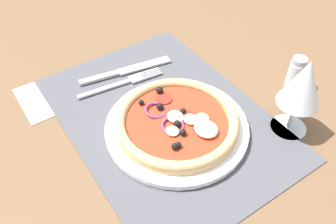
# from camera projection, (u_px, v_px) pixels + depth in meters

# --- Properties ---
(ground_plane) EXTENTS (1.90, 1.40, 0.02)m
(ground_plane) POSITION_uv_depth(u_px,v_px,m) (164.00, 122.00, 0.67)
(ground_plane) COLOR brown
(placemat) EXTENTS (0.47, 0.33, 0.00)m
(placemat) POSITION_uv_depth(u_px,v_px,m) (164.00, 117.00, 0.66)
(placemat) COLOR #4C4C51
(placemat) RESTS_ON ground_plane
(plate) EXTENTS (0.25, 0.25, 0.01)m
(plate) POSITION_uv_depth(u_px,v_px,m) (175.00, 128.00, 0.63)
(plate) COLOR white
(plate) RESTS_ON placemat
(pizza) EXTENTS (0.22, 0.22, 0.03)m
(pizza) POSITION_uv_depth(u_px,v_px,m) (175.00, 122.00, 0.61)
(pizza) COLOR tan
(pizza) RESTS_ON plate
(fork) EXTENTS (0.03, 0.18, 0.00)m
(fork) POSITION_uv_depth(u_px,v_px,m) (125.00, 82.00, 0.72)
(fork) COLOR #B2B5BA
(fork) RESTS_ON placemat
(knife) EXTENTS (0.05, 0.20, 0.01)m
(knife) POSITION_uv_depth(u_px,v_px,m) (127.00, 70.00, 0.75)
(knife) COLOR #B2B5BA
(knife) RESTS_ON placemat
(wine_glass) EXTENTS (0.07, 0.07, 0.15)m
(wine_glass) POSITION_uv_depth(u_px,v_px,m) (303.00, 85.00, 0.57)
(wine_glass) COLOR silver
(wine_glass) RESTS_ON ground_plane
(napkin) EXTENTS (0.12, 0.11, 0.00)m
(napkin) POSITION_uv_depth(u_px,v_px,m) (48.00, 96.00, 0.70)
(napkin) COLOR silver
(napkin) RESTS_ON ground_plane
(pepper_shaker) EXTENTS (0.03, 0.03, 0.07)m
(pepper_shaker) POSITION_uv_depth(u_px,v_px,m) (296.00, 73.00, 0.70)
(pepper_shaker) COLOR silver
(pepper_shaker) RESTS_ON ground_plane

